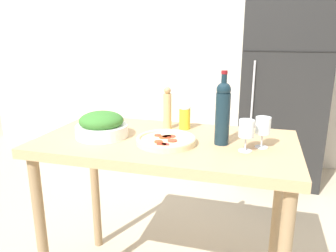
{
  "coord_description": "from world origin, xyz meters",
  "views": [
    {
      "loc": [
        0.45,
        -1.54,
        1.45
      ],
      "look_at": [
        0.0,
        0.03,
        1.0
      ],
      "focal_mm": 35.0,
      "sensor_mm": 36.0,
      "label": 1
    }
  ],
  "objects_px": {
    "salad_bowl": "(102,125)",
    "wine_glass_near": "(246,130)",
    "homemade_pizza": "(166,140)",
    "salt_canister": "(185,118)",
    "wine_bottle": "(223,112)",
    "refrigerator": "(282,91)",
    "wine_glass_far": "(263,127)",
    "pepper_mill": "(167,109)"
  },
  "relations": [
    {
      "from": "wine_glass_far",
      "to": "homemade_pizza",
      "type": "distance_m",
      "value": 0.46
    },
    {
      "from": "refrigerator",
      "to": "salt_canister",
      "type": "xyz_separation_m",
      "value": [
        -0.61,
        -1.68,
        0.09
      ]
    },
    {
      "from": "refrigerator",
      "to": "pepper_mill",
      "type": "bearing_deg",
      "value": -112.42
    },
    {
      "from": "wine_glass_near",
      "to": "pepper_mill",
      "type": "bearing_deg",
      "value": 149.63
    },
    {
      "from": "wine_bottle",
      "to": "refrigerator",
      "type": "bearing_deg",
      "value": 78.9
    },
    {
      "from": "wine_bottle",
      "to": "homemade_pizza",
      "type": "xyz_separation_m",
      "value": [
        -0.26,
        -0.07,
        -0.14
      ]
    },
    {
      "from": "homemade_pizza",
      "to": "salt_canister",
      "type": "relative_size",
      "value": 2.25
    },
    {
      "from": "wine_glass_near",
      "to": "wine_glass_far",
      "type": "distance_m",
      "value": 0.1
    },
    {
      "from": "wine_bottle",
      "to": "salt_canister",
      "type": "relative_size",
      "value": 2.73
    },
    {
      "from": "salad_bowl",
      "to": "wine_glass_near",
      "type": "bearing_deg",
      "value": -1.62
    },
    {
      "from": "refrigerator",
      "to": "salt_canister",
      "type": "height_order",
      "value": "refrigerator"
    },
    {
      "from": "wine_glass_near",
      "to": "pepper_mill",
      "type": "relative_size",
      "value": 0.62
    },
    {
      "from": "wine_bottle",
      "to": "wine_glass_far",
      "type": "xyz_separation_m",
      "value": [
        0.19,
        0.01,
        -0.06
      ]
    },
    {
      "from": "refrigerator",
      "to": "wine_glass_far",
      "type": "bearing_deg",
      "value": -95.49
    },
    {
      "from": "refrigerator",
      "to": "salad_bowl",
      "type": "xyz_separation_m",
      "value": [
        -0.99,
        -1.94,
        0.08
      ]
    },
    {
      "from": "refrigerator",
      "to": "wine_bottle",
      "type": "distance_m",
      "value": 1.94
    },
    {
      "from": "wine_bottle",
      "to": "wine_glass_near",
      "type": "relative_size",
      "value": 2.4
    },
    {
      "from": "wine_glass_near",
      "to": "salad_bowl",
      "type": "xyz_separation_m",
      "value": [
        -0.74,
        0.02,
        -0.04
      ]
    },
    {
      "from": "wine_bottle",
      "to": "salt_canister",
      "type": "bearing_deg",
      "value": 137.83
    },
    {
      "from": "homemade_pizza",
      "to": "salt_canister",
      "type": "height_order",
      "value": "salt_canister"
    },
    {
      "from": "wine_glass_near",
      "to": "homemade_pizza",
      "type": "distance_m",
      "value": 0.39
    },
    {
      "from": "salt_canister",
      "to": "homemade_pizza",
      "type": "bearing_deg",
      "value": -95.55
    },
    {
      "from": "salt_canister",
      "to": "refrigerator",
      "type": "bearing_deg",
      "value": 70.18
    },
    {
      "from": "wine_bottle",
      "to": "salad_bowl",
      "type": "relative_size",
      "value": 1.32
    },
    {
      "from": "refrigerator",
      "to": "salad_bowl",
      "type": "relative_size",
      "value": 6.76
    },
    {
      "from": "refrigerator",
      "to": "homemade_pizza",
      "type": "bearing_deg",
      "value": -107.89
    },
    {
      "from": "wine_glass_far",
      "to": "refrigerator",
      "type": "bearing_deg",
      "value": 84.51
    },
    {
      "from": "wine_bottle",
      "to": "wine_glass_near",
      "type": "bearing_deg",
      "value": -30.98
    },
    {
      "from": "wine_bottle",
      "to": "salad_bowl",
      "type": "bearing_deg",
      "value": -175.35
    },
    {
      "from": "salt_canister",
      "to": "wine_glass_far",
      "type": "bearing_deg",
      "value": -26.0
    },
    {
      "from": "homemade_pizza",
      "to": "wine_glass_far",
      "type": "bearing_deg",
      "value": 9.13
    },
    {
      "from": "wine_bottle",
      "to": "wine_glass_near",
      "type": "height_order",
      "value": "wine_bottle"
    },
    {
      "from": "wine_glass_near",
      "to": "pepper_mill",
      "type": "distance_m",
      "value": 0.52
    },
    {
      "from": "refrigerator",
      "to": "wine_glass_near",
      "type": "bearing_deg",
      "value": -97.34
    },
    {
      "from": "refrigerator",
      "to": "wine_bottle",
      "type": "height_order",
      "value": "refrigerator"
    },
    {
      "from": "wine_glass_near",
      "to": "salad_bowl",
      "type": "relative_size",
      "value": 0.55
    },
    {
      "from": "refrigerator",
      "to": "wine_bottle",
      "type": "bearing_deg",
      "value": -101.1
    },
    {
      "from": "homemade_pizza",
      "to": "pepper_mill",
      "type": "bearing_deg",
      "value": 104.93
    },
    {
      "from": "wine_bottle",
      "to": "pepper_mill",
      "type": "distance_m",
      "value": 0.39
    },
    {
      "from": "wine_bottle",
      "to": "pepper_mill",
      "type": "height_order",
      "value": "wine_bottle"
    },
    {
      "from": "refrigerator",
      "to": "salt_canister",
      "type": "distance_m",
      "value": 1.79
    },
    {
      "from": "pepper_mill",
      "to": "wine_glass_far",
      "type": "bearing_deg",
      "value": -19.74
    }
  ]
}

